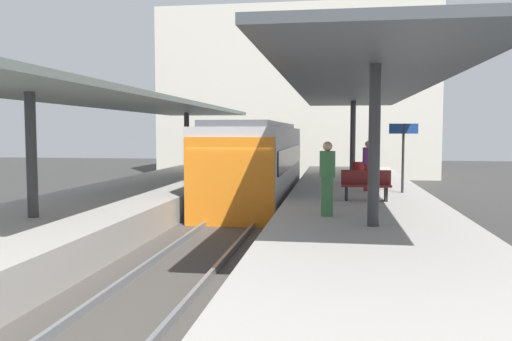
# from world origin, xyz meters

# --- Properties ---
(ground_plane) EXTENTS (80.00, 80.00, 0.00)m
(ground_plane) POSITION_xyz_m (0.00, 0.00, 0.00)
(ground_plane) COLOR #383835
(platform_left) EXTENTS (4.40, 28.00, 1.00)m
(platform_left) POSITION_xyz_m (-3.80, 0.00, 0.50)
(platform_left) COLOR #ADA8A0
(platform_left) RESTS_ON ground_plane
(platform_right) EXTENTS (4.40, 28.00, 1.00)m
(platform_right) POSITION_xyz_m (3.80, 0.00, 0.50)
(platform_right) COLOR #ADA8A0
(platform_right) RESTS_ON ground_plane
(track_ballast) EXTENTS (3.20, 28.00, 0.20)m
(track_ballast) POSITION_xyz_m (0.00, 0.00, 0.10)
(track_ballast) COLOR #4C4742
(track_ballast) RESTS_ON ground_plane
(rail_near_side) EXTENTS (0.08, 28.00, 0.14)m
(rail_near_side) POSITION_xyz_m (-0.72, 0.00, 0.27)
(rail_near_side) COLOR slate
(rail_near_side) RESTS_ON track_ballast
(rail_far_side) EXTENTS (0.08, 28.00, 0.14)m
(rail_far_side) POSITION_xyz_m (0.72, 0.00, 0.27)
(rail_far_side) COLOR slate
(rail_far_side) RESTS_ON track_ballast
(commuter_train) EXTENTS (2.78, 10.55, 3.10)m
(commuter_train) POSITION_xyz_m (0.00, 4.08, 1.73)
(commuter_train) COLOR #ADADB2
(commuter_train) RESTS_ON track_ballast
(canopy_left) EXTENTS (4.18, 21.00, 3.00)m
(canopy_left) POSITION_xyz_m (-3.80, 1.40, 3.89)
(canopy_left) COLOR #333335
(canopy_left) RESTS_ON platform_left
(canopy_right) EXTENTS (4.18, 21.00, 3.48)m
(canopy_right) POSITION_xyz_m (3.80, 1.40, 4.35)
(canopy_right) COLOR #333335
(canopy_right) RESTS_ON platform_right
(platform_bench) EXTENTS (1.40, 0.41, 0.86)m
(platform_bench) POSITION_xyz_m (3.89, -0.81, 1.46)
(platform_bench) COLOR black
(platform_bench) RESTS_ON platform_right
(platform_sign) EXTENTS (0.90, 0.08, 2.21)m
(platform_sign) POSITION_xyz_m (5.17, 1.31, 2.62)
(platform_sign) COLOR #262628
(platform_sign) RESTS_ON platform_right
(litter_bin) EXTENTS (0.44, 0.44, 0.80)m
(litter_bin) POSITION_xyz_m (3.91, 4.40, 1.40)
(litter_bin) COLOR maroon
(litter_bin) RESTS_ON platform_right
(passenger_near_bench) EXTENTS (0.36, 0.36, 1.66)m
(passenger_near_bench) POSITION_xyz_m (4.10, 1.71, 1.86)
(passenger_near_bench) COLOR maroon
(passenger_near_bench) RESTS_ON platform_right
(passenger_mid_platform) EXTENTS (0.36, 0.36, 1.73)m
(passenger_mid_platform) POSITION_xyz_m (2.84, -3.75, 1.90)
(passenger_mid_platform) COLOR #386B3D
(passenger_mid_platform) RESTS_ON platform_right
(passenger_far_end) EXTENTS (0.36, 0.36, 1.79)m
(passenger_far_end) POSITION_xyz_m (-2.36, 3.70, 1.94)
(passenger_far_end) COLOR #386B3D
(passenger_far_end) RESTS_ON platform_left
(station_building_backdrop) EXTENTS (18.00, 6.00, 11.00)m
(station_building_backdrop) POSITION_xyz_m (0.44, 20.00, 5.50)
(station_building_backdrop) COLOR beige
(station_building_backdrop) RESTS_ON ground_plane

